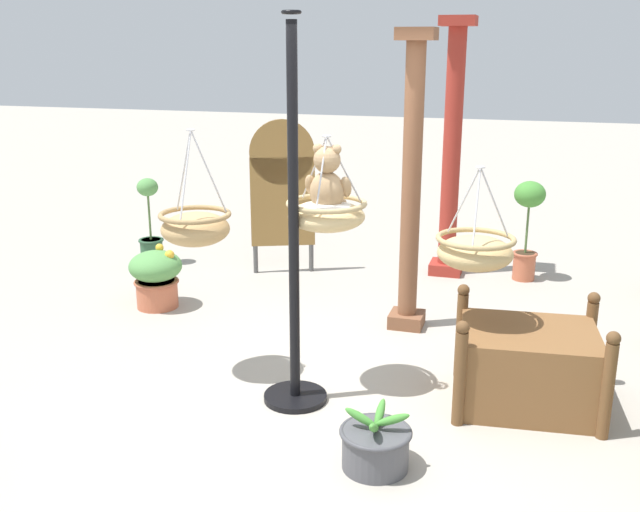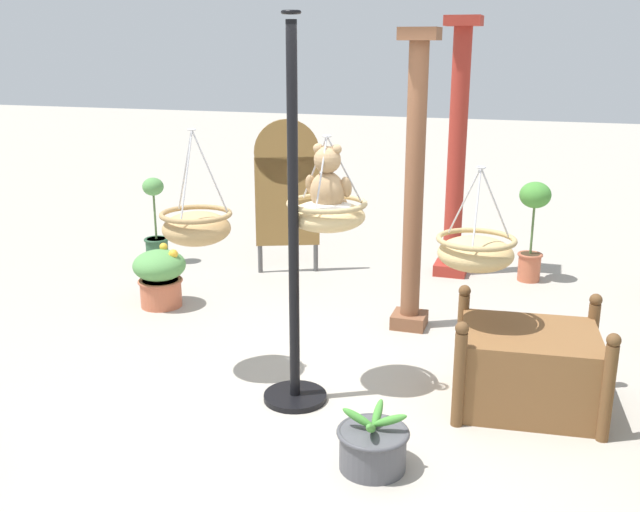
# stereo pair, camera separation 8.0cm
# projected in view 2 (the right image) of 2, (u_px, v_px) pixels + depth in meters

# --- Properties ---
(ground_plane) EXTENTS (40.00, 40.00, 0.00)m
(ground_plane) POSITION_uv_depth(u_px,v_px,m) (316.00, 398.00, 5.09)
(ground_plane) COLOR #A8A093
(display_pole_central) EXTENTS (0.44, 0.44, 2.58)m
(display_pole_central) POSITION_uv_depth(u_px,v_px,m) (294.00, 289.00, 4.84)
(display_pole_central) COLOR black
(display_pole_central) RESTS_ON ground
(hanging_basket_with_teddy) EXTENTS (0.55, 0.55, 0.64)m
(hanging_basket_with_teddy) POSITION_uv_depth(u_px,v_px,m) (327.00, 214.00, 4.89)
(hanging_basket_with_teddy) COLOR tan
(teddy_bear) EXTENTS (0.32, 0.29, 0.47)m
(teddy_bear) POSITION_uv_depth(u_px,v_px,m) (328.00, 183.00, 4.86)
(teddy_bear) COLOR tan
(hanging_basket_left_high) EXTENTS (0.51, 0.51, 0.82)m
(hanging_basket_left_high) POSITION_uv_depth(u_px,v_px,m) (196.00, 226.00, 5.14)
(hanging_basket_left_high) COLOR tan
(hanging_basket_right_low) EXTENTS (0.53, 0.53, 0.70)m
(hanging_basket_right_low) POSITION_uv_depth(u_px,v_px,m) (476.00, 251.00, 4.84)
(hanging_basket_right_low) COLOR tan
(greenhouse_pillar_left) EXTENTS (0.35, 0.35, 2.65)m
(greenhouse_pillar_left) POSITION_uv_depth(u_px,v_px,m) (457.00, 155.00, 7.48)
(greenhouse_pillar_left) COLOR #9E2D23
(greenhouse_pillar_left) RESTS_ON ground
(greenhouse_pillar_far_back) EXTENTS (0.31, 0.31, 2.51)m
(greenhouse_pillar_far_back) POSITION_uv_depth(u_px,v_px,m) (414.00, 191.00, 6.04)
(greenhouse_pillar_far_back) COLOR brown
(greenhouse_pillar_far_back) RESTS_ON ground
(wooden_planter_box) EXTENTS (1.05, 0.90, 0.72)m
(wooden_planter_box) POSITION_uv_depth(u_px,v_px,m) (528.00, 366.00, 4.90)
(wooden_planter_box) COLOR brown
(wooden_planter_box) RESTS_ON ground
(potted_plant_fern_front) EXTENTS (0.49, 0.49, 0.59)m
(potted_plant_fern_front) POSITION_uv_depth(u_px,v_px,m) (160.00, 275.00, 6.79)
(potted_plant_fern_front) COLOR #BC6042
(potted_plant_fern_front) RESTS_ON ground
(potted_plant_flowering_red) EXTENTS (0.32, 0.32, 1.05)m
(potted_plant_flowering_red) POSITION_uv_depth(u_px,v_px,m) (533.00, 224.00, 7.44)
(potted_plant_flowering_red) COLOR #BC6042
(potted_plant_flowering_red) RESTS_ON ground
(potted_plant_tall_leafy) EXTENTS (0.28, 0.28, 0.97)m
(potted_plant_tall_leafy) POSITION_uv_depth(u_px,v_px,m) (156.00, 228.00, 8.10)
(potted_plant_tall_leafy) COLOR #2D5638
(potted_plant_tall_leafy) RESTS_ON ground
(potted_plant_trailing_ivy) EXTENTS (0.43, 0.43, 0.38)m
(potted_plant_trailing_ivy) POSITION_uv_depth(u_px,v_px,m) (373.00, 445.00, 4.22)
(potted_plant_trailing_ivy) COLOR #4C4C51
(potted_plant_trailing_ivy) RESTS_ON ground
(display_sign_board) EXTENTS (0.65, 0.30, 1.64)m
(display_sign_board) POSITION_uv_depth(u_px,v_px,m) (287.00, 184.00, 7.63)
(display_sign_board) COLOR olive
(display_sign_board) RESTS_ON ground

